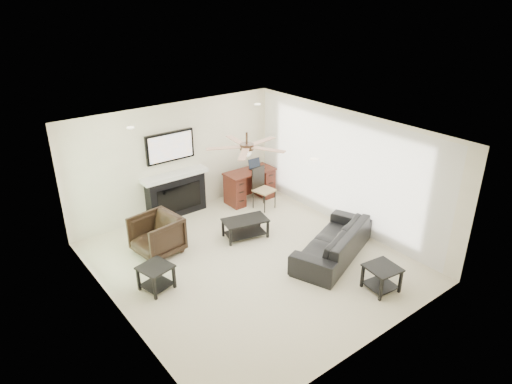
% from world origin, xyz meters
% --- Properties ---
extents(room_shell, '(5.50, 5.54, 2.52)m').
position_xyz_m(room_shell, '(0.19, 0.08, 1.68)').
color(room_shell, beige).
rests_on(room_shell, ground).
extents(sofa, '(2.31, 1.55, 0.63)m').
position_xyz_m(sofa, '(1.38, -0.78, 0.31)').
color(sofa, black).
rests_on(sofa, ground).
extents(armchair, '(0.94, 0.92, 0.76)m').
position_xyz_m(armchair, '(-1.22, 1.37, 0.38)').
color(armchair, black).
rests_on(armchair, ground).
extents(coffee_table, '(0.99, 0.70, 0.40)m').
position_xyz_m(coffee_table, '(0.48, 0.82, 0.20)').
color(coffee_table, black).
rests_on(coffee_table, ground).
extents(end_table_near, '(0.58, 0.58, 0.45)m').
position_xyz_m(end_table_near, '(1.23, -2.03, 0.23)').
color(end_table_near, black).
rests_on(end_table_near, ground).
extents(end_table_left, '(0.60, 0.60, 0.45)m').
position_xyz_m(end_table_left, '(-1.77, 0.32, 0.23)').
color(end_table_left, black).
rests_on(end_table_left, ground).
extents(fireplace_unit, '(1.52, 0.34, 1.91)m').
position_xyz_m(fireplace_unit, '(-0.12, 2.58, 0.95)').
color(fireplace_unit, black).
rests_on(fireplace_unit, ground).
extents(desk, '(1.22, 0.56, 0.76)m').
position_xyz_m(desk, '(1.63, 2.19, 0.38)').
color(desk, '#38150E').
rests_on(desk, ground).
extents(desk_chair, '(0.48, 0.50, 0.97)m').
position_xyz_m(desk_chair, '(1.63, 1.64, 0.48)').
color(desk_chair, black).
rests_on(desk_chair, ground).
extents(laptop, '(0.33, 0.24, 0.23)m').
position_xyz_m(laptop, '(1.83, 2.17, 0.88)').
color(laptop, black).
rests_on(laptop, desk).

